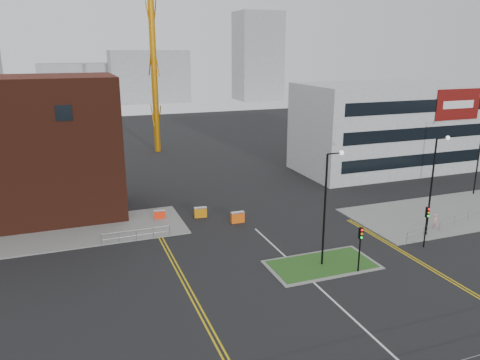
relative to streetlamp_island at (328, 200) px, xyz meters
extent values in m
plane|color=black|center=(-2.22, -8.00, -5.41)|extent=(200.00, 200.00, 0.00)
cube|color=slate|center=(-22.22, 14.00, -5.35)|extent=(28.00, 8.00, 0.12)
cube|color=slate|center=(19.78, 6.00, -5.35)|extent=(24.00, 10.00, 0.12)
cube|color=slate|center=(-0.22, 0.00, -5.37)|extent=(8.60, 4.60, 0.08)
cube|color=#204C19|center=(-0.22, 0.00, -5.35)|extent=(8.00, 4.00, 0.12)
cube|color=#4B1E12|center=(-22.22, 20.00, 1.59)|extent=(18.00, 10.00, 14.00)
cube|color=black|center=(-18.22, 14.98, 5.59)|extent=(1.40, 0.10, 1.40)
cube|color=#A7AAAC|center=(23.78, 24.00, 0.59)|extent=(25.00, 12.00, 12.00)
cube|color=black|center=(23.78, 17.98, -2.92)|extent=(22.00, 0.10, 1.60)
cube|color=black|center=(23.78, 17.98, 0.59)|extent=(22.00, 0.10, 1.60)
cube|color=black|center=(23.78, 17.98, 4.09)|extent=(22.00, 0.10, 1.60)
cube|color=#640D0B|center=(29.78, 17.92, 4.09)|extent=(7.00, 0.15, 4.00)
cube|color=white|center=(29.78, 17.82, 4.09)|extent=(5.00, 0.05, 1.00)
cylinder|color=orange|center=(-4.22, 47.00, 13.43)|extent=(1.00, 1.00, 37.69)
cylinder|color=black|center=(-0.22, 0.00, -0.91)|extent=(0.16, 0.16, 9.00)
cylinder|color=black|center=(0.38, 0.00, 3.59)|extent=(1.20, 0.10, 0.10)
sphere|color=silver|center=(0.98, 0.00, 3.59)|extent=(0.36, 0.36, 0.36)
cylinder|color=black|center=(11.78, 2.00, -0.91)|extent=(0.16, 0.16, 9.00)
cylinder|color=black|center=(12.38, 2.00, 3.59)|extent=(1.20, 0.10, 0.10)
sphere|color=silver|center=(12.98, 2.00, 3.59)|extent=(0.36, 0.36, 0.36)
cylinder|color=black|center=(25.78, 10.00, -0.91)|extent=(0.16, 0.16, 9.00)
cylinder|color=black|center=(1.78, -2.00, -3.91)|extent=(0.12, 0.12, 3.00)
cube|color=black|center=(1.78, -2.00, -2.21)|extent=(0.28, 0.22, 0.90)
sphere|color=red|center=(1.78, -2.13, -1.91)|extent=(0.18, 0.18, 0.18)
sphere|color=orange|center=(1.78, -2.13, -2.21)|extent=(0.18, 0.18, 0.18)
sphere|color=#0CCC33|center=(1.78, -2.13, -2.51)|extent=(0.18, 0.18, 0.18)
cylinder|color=black|center=(9.78, 0.00, -3.91)|extent=(0.12, 0.12, 3.00)
cube|color=black|center=(9.78, 0.00, -2.21)|extent=(0.28, 0.22, 0.90)
sphere|color=red|center=(9.78, -0.13, -1.91)|extent=(0.18, 0.18, 0.18)
sphere|color=orange|center=(9.78, -0.13, -2.21)|extent=(0.18, 0.18, 0.18)
sphere|color=#0CCC33|center=(9.78, -0.13, -2.51)|extent=(0.18, 0.18, 0.18)
cylinder|color=gray|center=(-13.22, 10.00, -4.36)|extent=(6.00, 0.04, 0.04)
cylinder|color=gray|center=(-13.22, 10.00, -4.86)|extent=(6.00, 0.04, 0.04)
cylinder|color=gray|center=(-16.22, 10.00, -4.86)|extent=(0.05, 0.05, 1.10)
cylinder|color=gray|center=(-10.22, 10.00, -4.86)|extent=(0.05, 0.05, 1.10)
cylinder|color=gray|center=(18.28, 3.50, -4.36)|extent=(19.01, 5.04, 0.04)
cylinder|color=gray|center=(18.28, 3.50, -4.86)|extent=(19.01, 5.04, 0.04)
cylinder|color=gray|center=(8.78, 1.00, -4.86)|extent=(0.05, 0.05, 1.10)
cube|color=silver|center=(-2.22, -6.00, -5.41)|extent=(0.15, 30.00, 0.01)
cube|color=gold|center=(-11.22, 2.00, -5.41)|extent=(0.12, 24.00, 0.01)
cube|color=gold|center=(-10.92, 2.00, -5.41)|extent=(0.12, 24.00, 0.01)
cube|color=gold|center=(7.28, -2.00, -5.41)|extent=(0.12, 20.00, 0.01)
cube|color=gold|center=(7.58, -2.00, -5.41)|extent=(0.12, 20.00, 0.01)
cube|color=gray|center=(7.78, 122.00, 2.59)|extent=(24.00, 12.00, 16.00)
cube|color=gray|center=(42.78, 117.00, 8.59)|extent=(14.00, 12.00, 28.00)
cube|color=gray|center=(-10.22, 132.00, 0.59)|extent=(30.00, 12.00, 12.00)
imported|color=pink|center=(13.60, 2.90, -4.63)|extent=(0.67, 0.57, 1.56)
cube|color=#FF320E|center=(-10.22, 14.70, -4.95)|extent=(1.17, 0.59, 0.93)
cube|color=silver|center=(-10.22, 14.70, -4.53)|extent=(1.17, 0.59, 0.11)
cube|color=orange|center=(-6.22, 13.89, -4.89)|extent=(1.30, 0.56, 1.05)
cube|color=silver|center=(-6.22, 13.89, -4.41)|extent=(1.30, 0.56, 0.13)
cube|color=#FF5F0E|center=(-3.22, 11.15, -4.87)|extent=(1.32, 0.44, 1.10)
cube|color=silver|center=(-3.22, 11.15, -4.37)|extent=(1.32, 0.44, 0.13)
camera|label=1|loc=(-18.07, -29.33, 11.10)|focal=35.00mm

